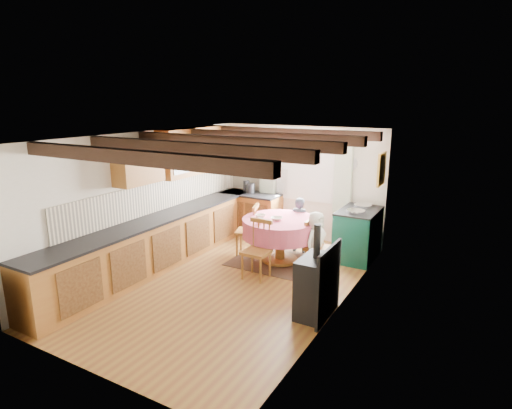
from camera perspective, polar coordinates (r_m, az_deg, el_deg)
The scene contains 40 objects.
floor at distance 7.06m, azimuth -3.24°, elevation -10.48°, with size 3.60×5.50×0.00m, color olive.
ceiling at distance 6.45m, azimuth -3.54°, elevation 9.30°, with size 3.60×5.50×0.00m, color white.
wall_back at distance 9.03m, azimuth 6.09°, elevation 2.94°, with size 3.60×0.00×2.40m, color silver.
wall_front at distance 4.71m, azimuth -21.97°, elevation -8.64°, with size 3.60×0.00×2.40m, color silver.
wall_left at distance 7.75m, azimuth -14.66°, elevation 0.70°, with size 0.00×5.50×2.40m, color silver.
wall_right at distance 5.91m, azimuth 11.49°, elevation -3.28°, with size 0.00×5.50×2.40m, color silver.
beam_a at distance 4.91m, azimuth -16.36°, elevation 6.18°, with size 3.60×0.16×0.16m, color black.
beam_b at distance 5.64m, azimuth -9.08°, elevation 7.55°, with size 3.60×0.16×0.16m, color black.
beam_c at distance 6.45m, azimuth -3.53°, elevation 8.51°, with size 3.60×0.16×0.16m, color black.
beam_d at distance 7.31m, azimuth 0.78°, elevation 9.19°, with size 3.60×0.16×0.16m, color black.
beam_e at distance 8.20m, azimuth 4.18°, elevation 9.69°, with size 3.60×0.16×0.16m, color black.
splash_left at distance 7.95m, azimuth -13.06°, elevation 1.12°, with size 0.02×4.50×0.55m, color beige.
splash_back at distance 9.44m, azimuth 0.46°, elevation 3.52°, with size 1.40×0.02×0.55m, color beige.
base_cabinet_left at distance 7.76m, azimuth -12.70°, elevation -5.02°, with size 0.60×5.30×0.88m, color #976025.
base_cabinet_back at distance 9.40m, azimuth -0.64°, elevation -1.29°, with size 1.30×0.60×0.88m, color #976025.
worktop_left at distance 7.61m, azimuth -12.77°, elevation -1.77°, with size 0.64×5.30×0.04m, color black.
worktop_back at distance 9.27m, azimuth -0.71°, elevation 1.43°, with size 1.30×0.64×0.04m, color black.
wall_cabinet_glass at distance 8.40m, azimuth -8.44°, elevation 7.22°, with size 0.34×1.80×0.90m, color #976025.
wall_cabinet_solid at distance 7.30m, azimuth -15.66°, elevation 5.42°, with size 0.34×0.90×0.70m, color #976025.
window_frame at distance 8.91m, azimuth 6.72°, elevation 5.39°, with size 1.34×0.03×1.54m, color white.
window_pane at distance 8.91m, azimuth 6.73°, elevation 5.39°, with size 1.20×0.01×1.40m, color white.
curtain_left at distance 9.28m, azimuth 1.57°, elevation 2.69°, with size 0.35×0.10×2.10m, color beige.
curtain_right at distance 8.63m, azimuth 11.60°, elevation 1.54°, with size 0.35×0.10×2.10m, color beige.
curtain_rod at distance 8.76m, azimuth 6.61°, elevation 9.20°, with size 0.03×0.03×2.00m, color black.
wall_picture at distance 7.98m, azimuth 16.65°, elevation 4.60°, with size 0.04×0.50×0.60m, color gold.
wall_plate at distance 8.56m, azimuth 12.59°, elevation 5.47°, with size 0.30×0.30×0.02m, color silver.
rug at distance 7.89m, azimuth 3.24°, elevation -7.73°, with size 1.70×1.32×0.01m, color #523528.
dining_table at distance 7.74m, azimuth 3.28°, elevation -4.92°, with size 1.38×1.38×0.83m, color #E44561, non-canonical shape.
chair_near at distance 7.03m, azimuth 0.03°, elevation -6.17°, with size 0.43×0.45×1.00m, color #995D1A, non-canonical shape.
chair_left at distance 8.12m, azimuth -1.24°, elevation -3.40°, with size 0.42×0.44×0.99m, color #995D1A, non-canonical shape.
chair_right at distance 7.43m, azimuth 8.28°, elevation -5.54°, with size 0.39×0.41×0.91m, color #995D1A, non-canonical shape.
aga_range at distance 8.13m, azimuth 13.64°, elevation -3.87°, with size 0.68×1.05×0.97m, color #0C4234, non-canonical shape.
cast_iron_stove at distance 5.87m, azimuth 8.12°, elevation -8.88°, with size 0.40×0.66×1.32m, color black, non-canonical shape.
child_far at distance 8.25m, azimuth 5.87°, elevation -2.78°, with size 0.40×0.26×1.10m, color #37414E.
child_right at distance 7.39m, azimuth 8.03°, elevation -5.01°, with size 0.52×0.34×1.07m, color silver.
bowl_a at distance 7.54m, azimuth 2.82°, elevation -1.92°, with size 0.21×0.21×0.05m, color silver.
bowl_b at distance 7.68m, azimuth 0.60°, elevation -1.57°, with size 0.19×0.19×0.06m, color silver.
cup at distance 7.34m, azimuth 0.60°, elevation -2.18°, with size 0.11×0.11×0.10m, color silver.
canister_tall at distance 9.40m, azimuth -1.33°, elevation 2.49°, with size 0.14×0.14×0.25m, color #262628.
canister_wide at distance 9.27m, azimuth -0.77°, elevation 2.23°, with size 0.19×0.19×0.22m, color #262628.
Camera 1 is at (3.49, -5.39, 2.94)m, focal length 29.52 mm.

